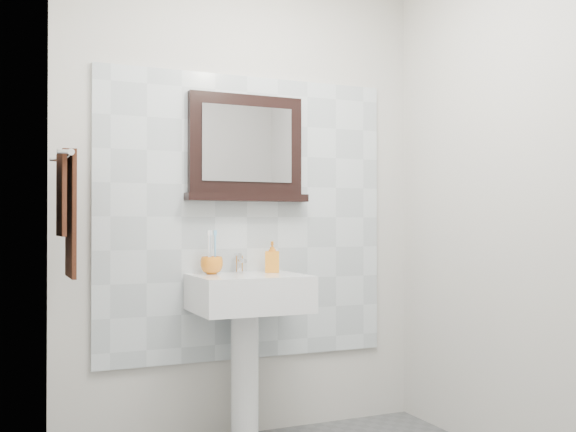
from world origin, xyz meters
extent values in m
cube|color=beige|center=(0.00, 1.10, 1.25)|extent=(2.00, 0.01, 2.50)
cube|color=beige|center=(0.00, -1.10, 1.25)|extent=(2.00, 0.01, 2.50)
cube|color=beige|center=(-1.00, 0.00, 1.25)|extent=(0.01, 2.20, 2.50)
cube|color=beige|center=(1.00, 0.00, 1.25)|extent=(0.01, 2.20, 2.50)
cube|color=silver|center=(0.00, 1.09, 1.15)|extent=(1.60, 0.02, 1.50)
cylinder|color=white|center=(-0.07, 0.92, 0.34)|extent=(0.14, 0.14, 0.68)
cube|color=white|center=(-0.07, 0.86, 0.77)|extent=(0.55, 0.44, 0.18)
cylinder|color=silver|center=(-0.07, 0.84, 0.85)|extent=(0.32, 0.32, 0.02)
cylinder|color=#4C4C4F|center=(-0.07, 0.84, 0.86)|extent=(0.04, 0.04, 0.00)
cylinder|color=silver|center=(-0.07, 1.01, 0.91)|extent=(0.04, 0.04, 0.09)
cylinder|color=silver|center=(-0.07, 0.96, 0.93)|extent=(0.02, 0.10, 0.02)
cube|color=silver|center=(-0.07, 1.02, 0.96)|extent=(0.02, 0.07, 0.01)
imported|color=orange|center=(-0.23, 0.98, 0.90)|extent=(0.12, 0.12, 0.09)
cylinder|color=white|center=(-0.25, 0.97, 0.97)|extent=(0.01, 0.01, 0.19)
cube|color=white|center=(-0.25, 0.97, 1.07)|extent=(0.01, 0.01, 0.03)
cylinder|color=#65B2E8|center=(-0.21, 0.97, 0.97)|extent=(0.01, 0.01, 0.19)
cube|color=#65B2E8|center=(-0.21, 0.97, 1.07)|extent=(0.01, 0.01, 0.03)
cylinder|color=white|center=(-0.23, 1.00, 0.97)|extent=(0.01, 0.01, 0.19)
cube|color=white|center=(-0.23, 1.00, 1.07)|extent=(0.01, 0.01, 0.03)
cylinder|color=#65B2E8|center=(-0.24, 0.99, 0.97)|extent=(0.01, 0.01, 0.19)
cube|color=#65B2E8|center=(-0.24, 0.99, 1.07)|extent=(0.01, 0.01, 0.03)
imported|color=orange|center=(0.10, 0.97, 0.94)|extent=(0.10, 0.10, 0.16)
cube|color=black|center=(-0.01, 1.07, 1.53)|extent=(0.62, 0.06, 0.52)
cube|color=#99999E|center=(-0.01, 1.03, 1.53)|extent=(0.50, 0.01, 0.40)
cube|color=black|center=(-0.01, 1.04, 1.25)|extent=(0.66, 0.11, 0.04)
cylinder|color=silver|center=(-0.94, 0.80, 1.41)|extent=(0.03, 0.40, 0.03)
cylinder|color=silver|center=(-0.97, 0.61, 1.41)|extent=(0.05, 0.02, 0.02)
cylinder|color=silver|center=(-0.97, 0.99, 1.41)|extent=(0.05, 0.02, 0.02)
cube|color=black|center=(-0.93, 0.80, 1.14)|extent=(0.02, 0.30, 0.52)
cube|color=black|center=(-0.96, 0.80, 1.23)|extent=(0.02, 0.30, 0.34)
cube|color=black|center=(-0.94, 0.80, 1.42)|extent=(0.06, 0.30, 0.03)
camera|label=1|loc=(-1.24, -2.28, 1.12)|focal=42.00mm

